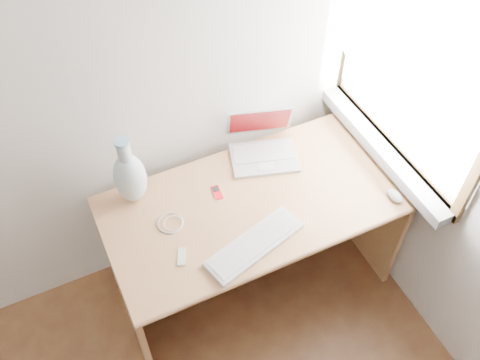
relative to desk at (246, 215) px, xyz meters
name	(u,v)px	position (x,y,z in m)	size (l,w,h in m)	color
window	(410,63)	(0.69, -0.10, 0.76)	(0.11, 0.99, 1.10)	white
desk	(246,215)	(0.00, 0.00, 0.00)	(1.37, 0.68, 0.72)	tan
laptop	(260,146)	(0.16, 0.17, 0.26)	(0.37, 0.35, 0.22)	silver
external_keyboard	(254,244)	(-0.11, -0.30, 0.22)	(0.48, 0.25, 0.02)	white
mouse	(395,196)	(0.58, -0.34, 0.22)	(0.05, 0.09, 0.03)	silver
ipod	(217,192)	(-0.13, 0.03, 0.21)	(0.04, 0.08, 0.01)	#B40C14
cable_coil	(170,223)	(-0.39, -0.04, 0.21)	(0.11, 0.11, 0.01)	white
remote	(182,257)	(-0.41, -0.22, 0.21)	(0.03, 0.09, 0.01)	white
vase	(130,176)	(-0.48, 0.17, 0.36)	(0.14, 0.14, 0.37)	white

